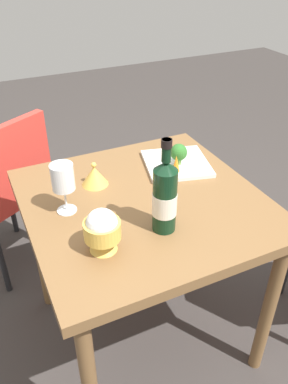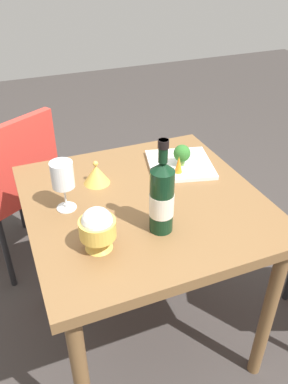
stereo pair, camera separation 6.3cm
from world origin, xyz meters
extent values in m
plane|color=#383330|center=(0.00, 0.00, 0.00)|extent=(8.00, 8.00, 0.00)
cube|color=brown|center=(0.00, 0.00, 0.71)|extent=(0.82, 0.82, 0.04)
cylinder|color=brown|center=(-0.35, -0.35, 0.35)|extent=(0.05, 0.05, 0.69)
cylinder|color=brown|center=(0.35, -0.35, 0.35)|extent=(0.05, 0.05, 0.69)
cylinder|color=brown|center=(-0.35, 0.35, 0.35)|extent=(0.05, 0.05, 0.69)
cylinder|color=brown|center=(0.35, 0.35, 0.35)|extent=(0.05, 0.05, 0.69)
cube|color=red|center=(0.75, 0.46, 0.44)|extent=(0.55, 0.55, 0.02)
cube|color=red|center=(0.59, 0.37, 0.65)|extent=(0.24, 0.36, 0.40)
cylinder|color=black|center=(0.98, 0.40, 0.21)|extent=(0.03, 0.03, 0.43)
cylinder|color=black|center=(0.51, 0.52, 0.21)|extent=(0.03, 0.03, 0.43)
cylinder|color=black|center=(0.69, 0.23, 0.21)|extent=(0.03, 0.03, 0.43)
cylinder|color=black|center=(-0.18, 0.01, 0.84)|extent=(0.08, 0.07, 0.21)
cone|color=black|center=(-0.18, 0.01, 0.96)|extent=(0.08, 0.07, 0.03)
cylinder|color=black|center=(-0.18, 0.01, 1.01)|extent=(0.03, 0.03, 0.07)
cylinder|color=black|center=(-0.18, 0.01, 1.03)|extent=(0.03, 0.03, 0.02)
cylinder|color=silver|center=(-0.18, 0.01, 0.83)|extent=(0.08, 0.08, 0.07)
cylinder|color=white|center=(0.05, 0.27, 0.73)|extent=(0.07, 0.07, 0.00)
cylinder|color=white|center=(0.05, 0.27, 0.78)|extent=(0.01, 0.01, 0.08)
cylinder|color=white|center=(0.05, 0.27, 0.87)|extent=(0.08, 0.08, 0.09)
cone|color=gold|center=(-0.19, 0.22, 0.75)|extent=(0.08, 0.08, 0.04)
cylinder|color=gold|center=(-0.19, 0.22, 0.80)|extent=(0.11, 0.11, 0.05)
sphere|color=white|center=(-0.19, 0.22, 0.83)|extent=(0.09, 0.09, 0.09)
cone|color=gold|center=(0.17, 0.12, 0.77)|extent=(0.10, 0.10, 0.07)
sphere|color=gold|center=(0.17, 0.12, 0.81)|extent=(0.02, 0.02, 0.02)
cube|color=white|center=(0.16, -0.22, 0.74)|extent=(0.30, 0.30, 0.02)
cylinder|color=#729E4C|center=(0.15, -0.22, 0.76)|extent=(0.03, 0.03, 0.03)
sphere|color=#2D6B28|center=(0.15, -0.22, 0.80)|extent=(0.07, 0.07, 0.07)
cone|color=orange|center=(0.10, -0.18, 0.78)|extent=(0.03, 0.03, 0.07)
camera|label=1|loc=(-1.03, 0.48, 1.52)|focal=36.36mm
camera|label=2|loc=(-1.05, 0.43, 1.52)|focal=36.36mm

